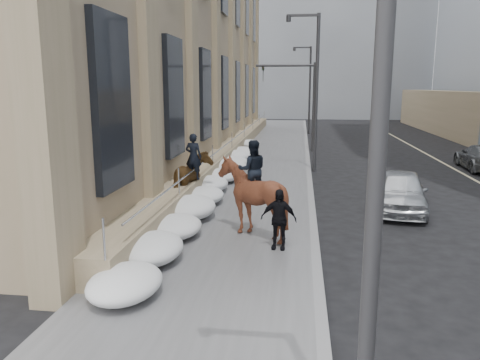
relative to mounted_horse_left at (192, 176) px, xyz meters
name	(u,v)px	position (x,y,z in m)	size (l,w,h in m)	color
ground	(210,269)	(1.83, -6.03, -1.13)	(140.00, 140.00, 0.00)	black
sidewalk	(252,184)	(1.83, 3.97, -1.07)	(5.00, 80.00, 0.12)	#4E4E50
curb	(310,185)	(4.45, 3.97, -1.07)	(0.24, 80.00, 0.12)	slate
limestone_building	(187,15)	(-3.42, 13.94, 7.77)	(6.10, 44.00, 18.00)	#887859
bg_building_mid	(317,18)	(5.83, 53.97, 12.87)	(30.00, 12.00, 28.00)	slate
bg_building_far	(255,53)	(-4.17, 65.97, 8.87)	(24.00, 12.00, 20.00)	gray
streetlight_near	(365,70)	(4.57, -12.03, 3.45)	(1.71, 0.24, 8.00)	#2D2D30
streetlight_mid	(314,83)	(4.57, 7.97, 3.45)	(1.71, 0.24, 8.00)	#2D2D30
streetlight_far	(308,84)	(4.57, 27.97, 3.45)	(1.71, 0.24, 8.00)	#2D2D30
traffic_signal	(301,92)	(3.91, 15.97, 2.87)	(4.10, 0.22, 6.00)	#2D2D30
snow_bank	(213,183)	(0.41, 2.08, -0.66)	(1.70, 18.10, 0.76)	white
mounted_horse_left	(192,176)	(0.00, 0.00, 0.00)	(1.32, 2.33, 2.60)	#452D14
mounted_horse_right	(252,194)	(2.61, -3.56, 0.21)	(2.26, 2.43, 2.79)	#452113
pedestrian	(279,219)	(3.45, -4.67, -0.19)	(0.96, 0.40, 1.65)	black
car_silver	(401,191)	(7.61, 0.26, -0.41)	(1.71, 4.25, 1.45)	silver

